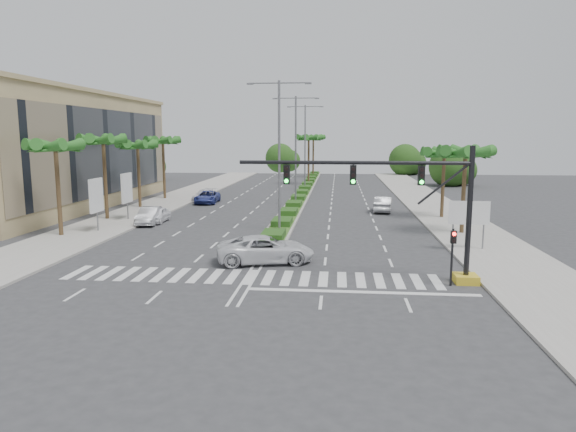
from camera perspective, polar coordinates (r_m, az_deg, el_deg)
name	(u,v)px	position (r m, az deg, el deg)	size (l,w,h in m)	color
ground	(250,277)	(28.45, -4.19, -6.79)	(160.00, 160.00, 0.00)	#333335
footpath_right	(454,221)	(48.74, 17.93, -0.55)	(6.00, 120.00, 0.15)	gray
footpath_left	(130,216)	(51.60, -17.19, -0.01)	(6.00, 120.00, 0.15)	gray
median	(304,191)	(72.54, 1.83, 2.84)	(2.20, 75.00, 0.20)	gray
median_grass	(304,190)	(72.53, 1.83, 2.94)	(1.80, 75.00, 0.04)	#395C1F
building	(53,152)	(61.27, -24.67, 6.48)	(12.00, 36.00, 12.00)	tan
signal_gantry	(425,218)	(27.69, 14.99, -0.18)	(12.60, 1.20, 7.20)	gold
pedestrian_signal	(453,247)	(27.54, 17.83, -3.35)	(0.28, 0.36, 3.00)	black
direction_sign	(469,215)	(36.44, 19.47, 0.12)	(2.70, 0.11, 3.40)	slate
billboard_near	(96,196)	(43.72, -20.54, 2.11)	(0.18, 2.10, 4.35)	slate
billboard_far	(127,188)	(49.15, -17.48, 2.94)	(0.18, 2.10, 4.35)	slate
palm_left_near	(56,149)	(42.66, -24.42, 6.75)	(4.57, 4.68, 7.55)	brown
palm_left_mid	(103,143)	(49.75, -19.84, 7.65)	(4.57, 4.68, 7.95)	brown
palm_left_far	(138,148)	(57.09, -16.37, 7.31)	(4.57, 4.68, 7.35)	brown
palm_left_end	(163,143)	(64.58, -13.73, 7.89)	(4.57, 4.68, 7.75)	brown
palm_right_near	(466,155)	(42.17, 19.12, 6.38)	(4.57, 4.68, 7.05)	brown
palm_right_far	(444,155)	(49.99, 16.98, 6.45)	(4.57, 4.68, 6.75)	brown
palm_median_a	(309,140)	(82.13, 2.32, 8.48)	(4.57, 4.68, 8.05)	brown
palm_median_b	(313,139)	(97.11, 2.83, 8.53)	(4.57, 4.68, 8.05)	brown
streetlight_near	(279,147)	(41.27, -0.98, 7.66)	(5.10, 0.25, 12.00)	slate
streetlight_mid	(296,144)	(57.20, 0.86, 7.98)	(5.10, 0.25, 12.00)	slate
streetlight_far	(305,143)	(73.15, 1.91, 8.16)	(5.10, 0.25, 12.00)	slate
car_parked_a	(157,215)	(47.65, -14.31, 0.13)	(1.59, 3.95, 1.34)	white
car_parked_b	(150,216)	(46.84, -15.13, 0.05)	(1.59, 4.55, 1.50)	silver
car_parked_c	(207,197)	(60.10, -8.96, 2.09)	(2.36, 5.12, 1.42)	navy
car_parked_d	(204,195)	(62.57, -9.26, 2.30)	(1.86, 4.58, 1.33)	silver
car_crossing	(265,249)	(31.44, -2.53, -3.72)	(2.74, 5.94, 1.65)	silver
car_right	(383,204)	(53.52, 10.52, 1.32)	(1.70, 4.86, 1.60)	#A1A1A6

